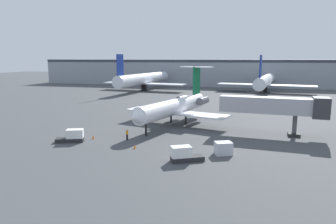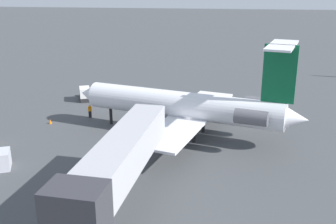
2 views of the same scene
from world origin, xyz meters
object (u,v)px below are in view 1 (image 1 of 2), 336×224
(regional_jet, at_px, (175,106))
(traffic_cone_mid, at_px, (135,147))
(ground_crew_marshaller, at_px, (127,134))
(parked_airliner_west_mid, at_px, (266,81))
(jet_bridge, at_px, (279,106))
(cargo_container_uld, at_px, (223,148))
(traffic_cone_near, at_px, (93,137))
(parked_airliner_west_end, at_px, (144,79))
(baggage_tug_trailing, at_px, (73,136))
(baggage_tug_lead, at_px, (184,155))

(regional_jet, height_order, traffic_cone_mid, regional_jet)
(ground_crew_marshaller, bearing_deg, parked_airliner_west_mid, 73.22)
(jet_bridge, distance_m, ground_crew_marshaller, 24.62)
(regional_jet, bearing_deg, jet_bridge, -10.47)
(cargo_container_uld, xyz_separation_m, parked_airliner_west_mid, (7.83, 78.83, 3.45))
(traffic_cone_near, distance_m, parked_airliner_west_end, 73.11)
(baggage_tug_trailing, relative_size, parked_airliner_west_end, 0.11)
(traffic_cone_near, relative_size, parked_airliner_west_mid, 0.01)
(baggage_tug_lead, xyz_separation_m, parked_airliner_west_mid, (12.18, 82.84, 3.45))
(traffic_cone_mid, bearing_deg, cargo_container_uld, 2.52)
(traffic_cone_mid, bearing_deg, regional_jet, 84.64)
(traffic_cone_mid, bearing_deg, baggage_tug_trailing, 175.26)
(regional_jet, bearing_deg, traffic_cone_mid, -95.36)
(parked_airliner_west_end, distance_m, parked_airliner_west_mid, 45.46)
(regional_jet, height_order, traffic_cone_near, regional_jet)
(traffic_cone_near, relative_size, traffic_cone_mid, 1.00)
(baggage_tug_trailing, relative_size, cargo_container_uld, 1.64)
(cargo_container_uld, xyz_separation_m, traffic_cone_mid, (-12.04, -0.53, -0.56))
(baggage_tug_trailing, height_order, parked_airliner_west_mid, parked_airliner_west_mid)
(jet_bridge, height_order, cargo_container_uld, jet_bridge)
(regional_jet, height_order, baggage_tug_trailing, regional_jet)
(baggage_tug_lead, distance_m, cargo_container_uld, 5.91)
(baggage_tug_lead, bearing_deg, parked_airliner_west_mid, 81.64)
(cargo_container_uld, distance_m, parked_airliner_west_end, 82.65)
(ground_crew_marshaller, relative_size, parked_airliner_west_end, 0.04)
(cargo_container_uld, xyz_separation_m, traffic_cone_near, (-20.20, 2.70, -0.56))
(jet_bridge, distance_m, baggage_tug_trailing, 32.60)
(regional_jet, height_order, jet_bridge, regional_jet)
(jet_bridge, distance_m, traffic_cone_mid, 24.16)
(jet_bridge, distance_m, traffic_cone_near, 29.90)
(jet_bridge, bearing_deg, baggage_tug_lead, -125.14)
(cargo_container_uld, bearing_deg, jet_bridge, 59.64)
(ground_crew_marshaller, bearing_deg, traffic_cone_mid, -54.84)
(regional_jet, height_order, ground_crew_marshaller, regional_jet)
(ground_crew_marshaller, relative_size, cargo_container_uld, 0.66)
(regional_jet, relative_size, cargo_container_uld, 10.07)
(ground_crew_marshaller, xyz_separation_m, traffic_cone_mid, (2.85, -4.04, -0.58))
(ground_crew_marshaller, bearing_deg, baggage_tug_lead, -35.51)
(baggage_tug_lead, height_order, traffic_cone_near, baggage_tug_lead)
(jet_bridge, relative_size, traffic_cone_mid, 30.62)
(baggage_tug_trailing, bearing_deg, ground_crew_marshaller, 23.36)
(regional_jet, distance_m, parked_airliner_west_end, 63.41)
(traffic_cone_mid, bearing_deg, ground_crew_marshaller, 125.16)
(baggage_tug_trailing, distance_m, cargo_container_uld, 22.27)
(regional_jet, relative_size, parked_airliner_west_mid, 0.63)
(baggage_tug_trailing, xyz_separation_m, cargo_container_uld, (22.27, -0.32, -0.00))
(traffic_cone_near, height_order, traffic_cone_mid, same)
(jet_bridge, bearing_deg, cargo_container_uld, -120.36)
(jet_bridge, bearing_deg, regional_jet, 169.53)
(ground_crew_marshaller, bearing_deg, baggage_tug_trailing, -156.64)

